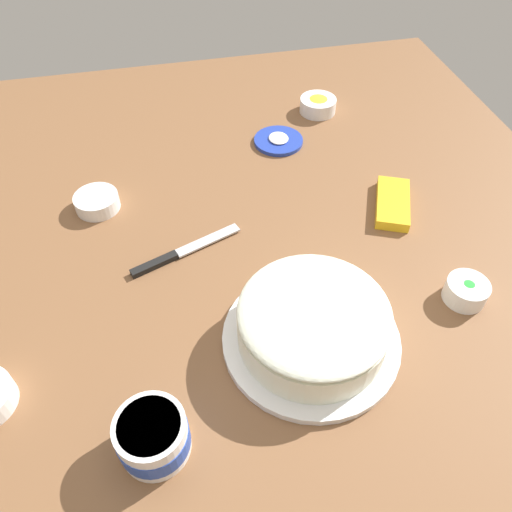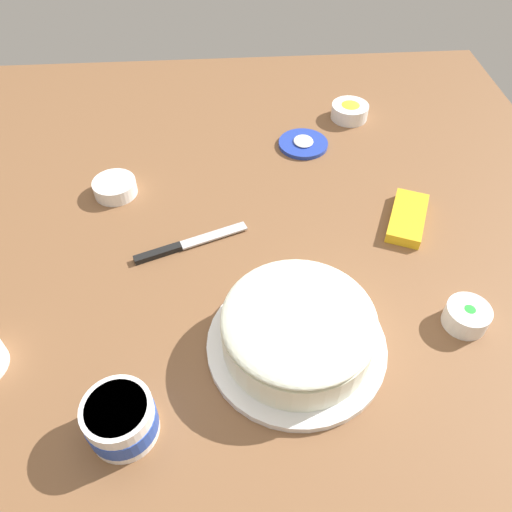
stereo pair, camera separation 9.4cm
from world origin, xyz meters
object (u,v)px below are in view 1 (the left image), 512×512
(frosted_cake, at_px, (313,325))
(spreading_knife, at_px, (177,254))
(frosting_tub_lid, at_px, (278,140))
(candy_box_lower, at_px, (393,203))
(sprinkle_bowl_orange, at_px, (97,202))
(sprinkle_bowl_green, at_px, (466,290))
(sprinkle_bowl_yellow, at_px, (318,104))
(frosting_tub, at_px, (153,436))

(frosted_cake, distance_m, spreading_knife, 0.32)
(frosting_tub_lid, bearing_deg, candy_box_lower, 32.19)
(frosting_tub_lid, bearing_deg, sprinkle_bowl_orange, -71.21)
(frosted_cake, relative_size, sprinkle_bowl_green, 3.94)
(spreading_knife, distance_m, sprinkle_bowl_orange, 0.23)
(spreading_knife, bearing_deg, sprinkle_bowl_orange, -140.14)
(frosted_cake, bearing_deg, sprinkle_bowl_green, 95.28)
(frosted_cake, xyz_separation_m, sprinkle_bowl_yellow, (-0.69, 0.23, -0.02))
(frosting_tub_lid, bearing_deg, sprinkle_bowl_yellow, 130.08)
(frosted_cake, relative_size, frosting_tub_lid, 2.48)
(frosting_tub_lid, height_order, sprinkle_bowl_yellow, sprinkle_bowl_yellow)
(spreading_knife, bearing_deg, frosting_tub_lid, 138.64)
(sprinkle_bowl_green, distance_m, sprinkle_bowl_orange, 0.76)
(sprinkle_bowl_yellow, relative_size, candy_box_lower, 0.63)
(frosted_cake, bearing_deg, sprinkle_bowl_orange, -140.54)
(frosted_cake, height_order, sprinkle_bowl_green, frosted_cake)
(frosted_cake, height_order, spreading_knife, frosted_cake)
(sprinkle_bowl_green, xyz_separation_m, sprinkle_bowl_orange, (-0.40, -0.65, -0.01))
(sprinkle_bowl_yellow, height_order, candy_box_lower, sprinkle_bowl_yellow)
(spreading_knife, height_order, sprinkle_bowl_orange, sprinkle_bowl_orange)
(frosted_cake, bearing_deg, spreading_knife, -140.84)
(frosting_tub, distance_m, sprinkle_bowl_orange, 0.56)
(frosting_tub, bearing_deg, frosted_cake, 114.88)
(frosting_tub, height_order, sprinkle_bowl_orange, frosting_tub)
(frosted_cake, xyz_separation_m, sprinkle_bowl_orange, (-0.42, -0.35, -0.03))
(sprinkle_bowl_orange, xyz_separation_m, sprinkle_bowl_yellow, (-0.26, 0.58, 0.00))
(sprinkle_bowl_green, relative_size, sprinkle_bowl_orange, 0.81)
(frosting_tub, bearing_deg, sprinkle_bowl_green, 105.07)
(frosting_tub_lid, distance_m, sprinkle_bowl_green, 0.59)
(frosting_tub_lid, height_order, sprinkle_bowl_orange, sprinkle_bowl_orange)
(spreading_knife, xyz_separation_m, sprinkle_bowl_yellow, (-0.44, 0.43, 0.02))
(sprinkle_bowl_green, relative_size, sprinkle_bowl_yellow, 0.80)
(frosting_tub, distance_m, sprinkle_bowl_green, 0.59)
(frosted_cake, xyz_separation_m, spreading_knife, (-0.25, -0.20, -0.04))
(sprinkle_bowl_orange, bearing_deg, spreading_knife, 39.86)
(frosting_tub, relative_size, spreading_knife, 0.46)
(candy_box_lower, bearing_deg, frosted_cake, -19.64)
(frosted_cake, xyz_separation_m, frosting_tub, (0.13, -0.27, -0.01))
(sprinkle_bowl_yellow, bearing_deg, frosted_cake, -18.23)
(spreading_knife, relative_size, candy_box_lower, 1.51)
(candy_box_lower, bearing_deg, spreading_knife, -61.26)
(sprinkle_bowl_green, bearing_deg, sprinkle_bowl_yellow, -173.80)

